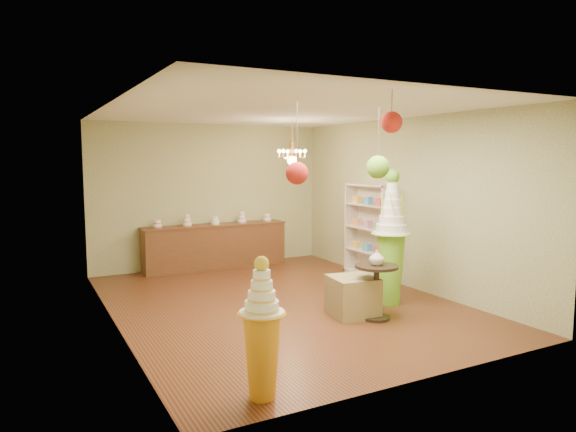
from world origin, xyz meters
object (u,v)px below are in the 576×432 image
pedestal_green (391,251)px  pedestal_orange (262,342)px  sideboard (216,245)px  round_table (376,284)px

pedestal_green → pedestal_orange: 3.71m
pedestal_green → sideboard: (-1.50, 3.85, -0.36)m
pedestal_orange → sideboard: 6.04m
pedestal_orange → round_table: pedestal_orange is taller
pedestal_green → pedestal_orange: pedestal_green is taller
pedestal_orange → round_table: (2.46, 1.45, -0.04)m
pedestal_green → round_table: pedestal_green is taller
round_table → sideboard: bearing=100.8°
round_table → pedestal_green: bearing=37.5°
pedestal_orange → sideboard: bearing=74.4°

